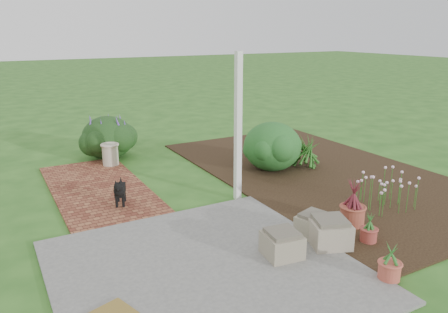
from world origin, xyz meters
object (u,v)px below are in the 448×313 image
cream_ceramic_urn (110,155)px  evergreen_shrub (272,145)px  stone_trough_near (282,245)px  black_dog (120,190)px

cream_ceramic_urn → evergreen_shrub: evergreen_shrub is taller
stone_trough_near → evergreen_shrub: (2.01, 3.09, 0.35)m
cream_ceramic_urn → evergreen_shrub: 3.44m
stone_trough_near → black_dog: bearing=116.6°
cream_ceramic_urn → stone_trough_near: bearing=-80.1°
stone_trough_near → black_dog: (-1.33, 2.64, 0.12)m
cream_ceramic_urn → black_dog: bearing=-101.2°
black_dog → cream_ceramic_urn: same height
black_dog → cream_ceramic_urn: (0.46, 2.32, -0.04)m
black_dog → cream_ceramic_urn: 2.36m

